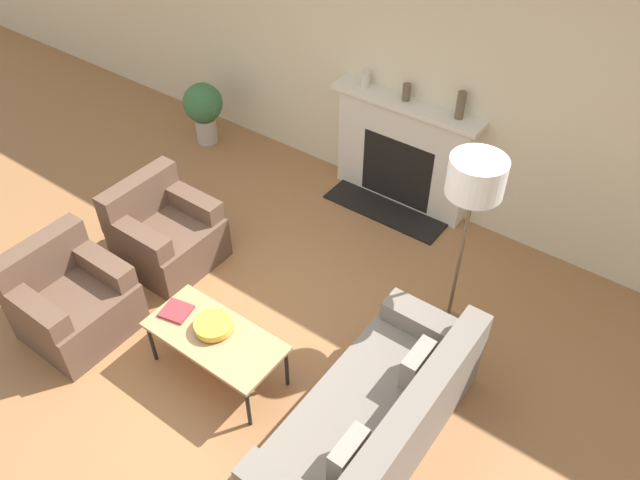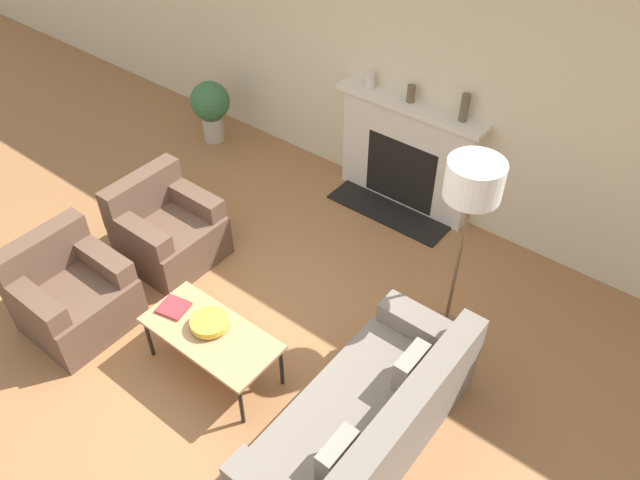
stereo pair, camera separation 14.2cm
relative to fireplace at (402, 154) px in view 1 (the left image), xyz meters
name	(u,v)px [view 1 (the left image)]	position (x,y,z in m)	size (l,w,h in m)	color
ground_plane	(228,353)	(-0.05, -2.65, -0.58)	(18.00, 18.00, 0.00)	#99663D
wall_back	(413,69)	(-0.05, 0.14, 0.87)	(18.00, 0.06, 2.90)	beige
fireplace	(402,154)	(0.00, 0.00, 0.00)	(1.60, 0.59, 1.19)	beige
couch	(374,422)	(1.38, -2.65, -0.29)	(0.85, 1.95, 0.77)	slate
armchair_near	(72,301)	(-1.29, -3.20, -0.26)	(0.80, 0.83, 0.84)	brown
armchair_far	(165,234)	(-1.29, -2.14, -0.26)	(0.80, 0.83, 0.84)	brown
coffee_table	(215,338)	(0.02, -2.83, -0.16)	(1.12, 0.53, 0.46)	tan
bowl	(213,325)	(-0.02, -2.79, -0.08)	(0.30, 0.30, 0.08)	gold
book	(176,311)	(-0.38, -2.83, -0.11)	(0.26, 0.25, 0.02)	#9E2D33
floor_lamp	(474,188)	(1.28, -1.30, 0.92)	(0.42, 0.42, 1.74)	brown
mantel_vase_left	(365,79)	(-0.50, 0.01, 0.68)	(0.09, 0.09, 0.15)	beige
mantel_vase_center_left	(407,92)	(-0.03, 0.01, 0.69)	(0.08, 0.08, 0.17)	brown
mantel_vase_center_right	(461,105)	(0.54, 0.01, 0.74)	(0.08, 0.08, 0.27)	brown
potted_plant	(203,107)	(-2.47, -0.39, -0.12)	(0.47, 0.47, 0.76)	#B2A899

